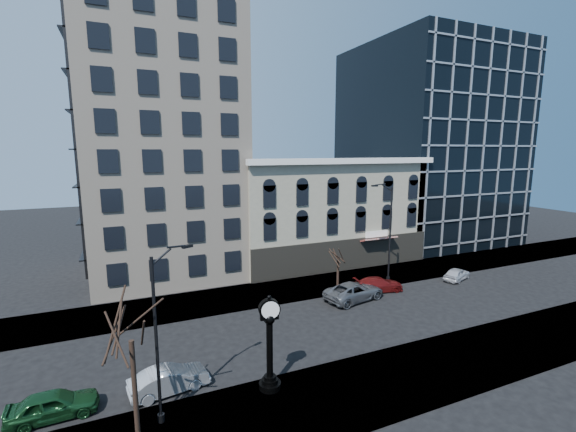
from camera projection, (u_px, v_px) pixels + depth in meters
name	position (u px, v px, depth m)	size (l,w,h in m)	color
ground	(285.00, 333.00, 28.42)	(160.00, 160.00, 0.00)	black
sidewalk_far	(251.00, 295.00, 35.64)	(160.00, 6.00, 0.12)	#99958B
sidewalk_near	(341.00, 394.00, 21.17)	(160.00, 6.00, 0.12)	#99958B
cream_tower	(159.00, 92.00, 39.85)	(15.90, 15.40, 42.50)	beige
victorian_row	(325.00, 212.00, 46.49)	(22.60, 11.19, 12.50)	gray
glass_office	(427.00, 146.00, 57.53)	(20.00, 20.15, 28.00)	black
street_clock	(270.00, 347.00, 21.20)	(1.24, 1.24, 5.48)	black
street_lamp_near	(166.00, 288.00, 18.29)	(2.16, 1.12, 8.86)	black
street_lamp_far	(384.00, 207.00, 37.85)	(2.63, 0.70, 10.20)	black
bare_tree_near	(130.00, 318.00, 16.71)	(4.62, 4.62, 7.92)	black
bare_tree_far	(338.00, 252.00, 37.25)	(2.68, 2.68, 4.61)	black
car_near_a	(53.00, 405.00, 19.28)	(1.67, 4.16, 1.42)	#143F1E
car_near_b	(169.00, 380.00, 21.38)	(1.51, 4.33, 1.43)	#A5A8AD
car_far_a	(354.00, 291.00, 34.56)	(2.67, 5.78, 1.61)	#595B60
car_far_b	(379.00, 284.00, 36.72)	(1.91, 4.70, 1.37)	maroon
car_far_c	(457.00, 274.00, 39.92)	(1.52, 3.78, 1.29)	silver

